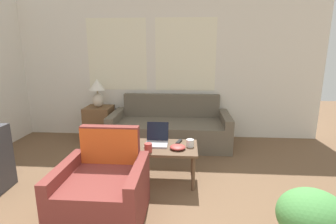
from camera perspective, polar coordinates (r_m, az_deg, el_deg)
The scene contains 12 objects.
wall_back at distance 4.96m, azimuth -2.81°, elevation 9.54°, with size 6.08×0.06×2.60m.
couch at distance 4.66m, azimuth 0.48°, elevation -3.84°, with size 2.05×0.92×0.84m.
armchair at distance 2.78m, azimuth -13.84°, elevation -16.45°, with size 0.82×0.81×0.86m.
side_table at distance 5.03m, azimuth -14.70°, elevation -2.37°, with size 0.47×0.47×0.62m.
table_lamp at distance 4.91m, azimuth -15.13°, elevation 4.50°, with size 0.29×0.29×0.51m.
coffee_table at distance 3.34m, azimuth -0.59°, elevation -8.47°, with size 0.80×0.57×0.46m.
laptop at distance 3.40m, azimuth -2.43°, elevation -5.95°, with size 0.28×0.31×0.26m.
cup_navy at distance 3.14m, azimuth -4.32°, elevation -7.75°, with size 0.09×0.09×0.10m.
cup_yellow at distance 3.31m, azimuth 4.83°, elevation -6.73°, with size 0.10×0.10×0.09m.
snack_bowl at distance 3.23m, azimuth 2.12°, elevation -7.64°, with size 0.19×0.19×0.05m.
tv_remote at distance 3.46m, azimuth 2.41°, elevation -6.45°, with size 0.08×0.16×0.02m.
potted_plant at distance 2.40m, azimuth 28.86°, elevation -20.00°, with size 0.52×0.52×0.62m.
Camera 1 is at (0.60, -0.78, 1.64)m, focal length 28.00 mm.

